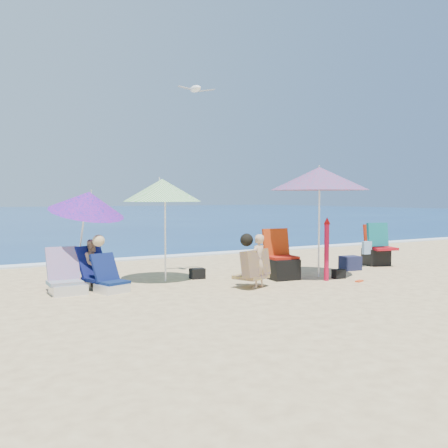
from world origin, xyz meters
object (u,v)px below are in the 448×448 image
umbrella_striped (162,190)px  person_left (94,263)px  chair_rainbow (66,281)px  seagull (196,89)px  umbrella_turquoise (319,179)px  umbrella_blue (88,202)px  camp_chair_right (376,250)px  furled_umbrella (327,246)px  chair_navy (110,282)px  person_center (255,262)px  camp_chair_left (282,264)px

umbrella_striped → person_left: bearing=-176.8°
person_left → chair_rainbow: bearing=-154.7°
seagull → umbrella_turquoise: bearing=-32.5°
umbrella_blue → chair_rainbow: (-0.52, -0.50, -1.32)m
chair_rainbow → camp_chair_right: size_ratio=0.75×
furled_umbrella → camp_chair_right: bearing=22.9°
umbrella_turquoise → seagull: size_ratio=2.79×
umbrella_turquoise → seagull: seagull is taller
furled_umbrella → seagull: size_ratio=1.53×
chair_rainbow → seagull: bearing=11.5°
chair_rainbow → person_left: 0.64m
chair_navy → chair_rainbow: (-0.68, 0.25, 0.03)m
chair_rainbow → person_left: (0.54, 0.26, 0.24)m
umbrella_blue → seagull: size_ratio=2.30×
furled_umbrella → chair_rainbow: size_ratio=1.62×
camp_chair_right → furled_umbrella: bearing=-157.1°
chair_navy → umbrella_striped: bearing=25.5°
person_left → chair_navy: bearing=-74.8°
seagull → furled_umbrella: bearing=-43.4°
umbrella_striped → person_left: size_ratio=2.07×
chair_navy → camp_chair_right: camp_chair_right is taller
umbrella_turquoise → person_center: 2.41m
umbrella_striped → furled_umbrella: (2.74, -1.57, -1.07)m
furled_umbrella → umbrella_striped: bearing=150.2°
furled_umbrella → person_left: (-4.10, 1.50, -0.24)m
person_left → person_center: bearing=-30.2°
umbrella_turquoise → person_left: umbrella_turquoise is taller
chair_navy → camp_chair_left: size_ratio=0.71×
camp_chair_right → person_center: size_ratio=1.05×
chair_navy → seagull: bearing=21.4°
umbrella_blue → chair_navy: bearing=-78.1°
chair_navy → camp_chair_right: (6.49, 0.08, 0.20)m
umbrella_striped → person_center: bearing=-53.5°
umbrella_blue → chair_navy: umbrella_blue is taller
umbrella_blue → chair_rainbow: size_ratio=2.43×
umbrella_striped → umbrella_blue: (-1.38, 0.17, -0.23)m
umbrella_turquoise → furled_umbrella: size_ratio=1.83×
umbrella_blue → camp_chair_left: umbrella_blue is taller
chair_rainbow → umbrella_blue: bearing=43.9°
umbrella_blue → camp_chair_right: (6.65, -0.68, -1.15)m
chair_rainbow → camp_chair_left: 4.08m
person_center → person_left: size_ratio=1.00×
camp_chair_right → person_center: 4.27m
umbrella_turquoise → camp_chair_left: umbrella_turquoise is taller
chair_navy → person_left: 0.59m
umbrella_turquoise → seagull: (-2.10, 1.34, 1.80)m
umbrella_blue → furled_umbrella: 4.55m
camp_chair_right → person_center: (-4.15, -1.01, 0.10)m
umbrella_striped → person_center: 2.28m
seagull → umbrella_blue: bearing=-178.6°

